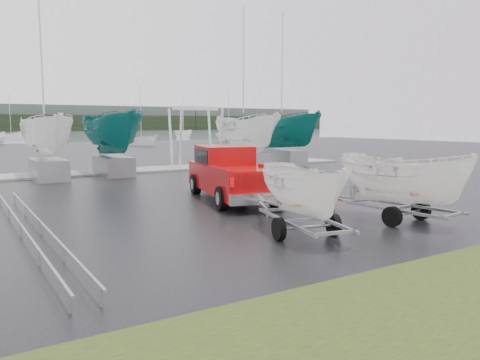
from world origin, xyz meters
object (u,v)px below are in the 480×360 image
Objects in this scene: trailer_hitched at (305,146)px; boat_hoist at (196,128)px; trailer_parked at (405,134)px; pickup_truck at (230,172)px.

boat_hoist is at bearing 85.00° from trailer_hitched.
trailer_parked is (3.72, -0.16, 0.27)m from trailer_hitched.
boat_hoist is (4.76, 12.50, 1.58)m from pickup_truck.
trailer_parked is 19.31m from boat_hoist.
trailer_parked reaches higher than trailer_hitched.
boat_hoist is (6.29, 18.98, 0.25)m from trailer_hitched.
trailer_hitched reaches higher than pickup_truck.
boat_hoist is (2.57, 19.14, -0.01)m from trailer_parked.
trailer_hitched is 1.08× the size of boat_hoist.
pickup_truck is at bearing 90.00° from trailer_hitched.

